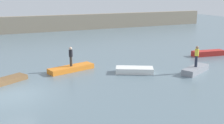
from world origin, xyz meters
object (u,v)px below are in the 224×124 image
object	(u,v)px
rowboat_orange	(71,68)
rowboat_grey	(195,70)
person_dark_shirt	(71,56)
person_yellow_shirt	(197,55)
rowboat_red	(208,53)
rowboat_brown	(1,82)
rowboat_white	(134,70)

from	to	relation	value
rowboat_orange	rowboat_grey	bearing A→B (deg)	-42.01
rowboat_orange	person_dark_shirt	size ratio (longest dim) A/B	2.42
rowboat_orange	person_yellow_shirt	world-z (taller)	person_yellow_shirt
rowboat_red	person_dark_shirt	distance (m)	14.67
rowboat_brown	rowboat_orange	world-z (taller)	rowboat_orange
rowboat_orange	person_dark_shirt	world-z (taller)	person_dark_shirt
rowboat_white	person_yellow_shirt	distance (m)	5.19
person_yellow_shirt	person_dark_shirt	world-z (taller)	person_yellow_shirt
rowboat_grey	person_dark_shirt	bearing A→B (deg)	128.12
rowboat_orange	person_yellow_shirt	size ratio (longest dim) A/B	2.29
rowboat_grey	person_yellow_shirt	size ratio (longest dim) A/B	1.84
rowboat_white	rowboat_red	distance (m)	10.37
rowboat_red	person_yellow_shirt	bearing A→B (deg)	-133.30
rowboat_grey	rowboat_red	size ratio (longest dim) A/B	0.92
rowboat_grey	rowboat_red	distance (m)	6.97
rowboat_red	rowboat_orange	bearing A→B (deg)	-173.24
person_dark_shirt	rowboat_brown	bearing A→B (deg)	-166.90
rowboat_brown	person_dark_shirt	xyz separation A→B (m)	(5.53, 1.29, 1.14)
rowboat_orange	person_dark_shirt	distance (m)	1.11
person_yellow_shirt	person_dark_shirt	xyz separation A→B (m)	(-9.18, 4.70, -0.13)
rowboat_brown	rowboat_grey	size ratio (longest dim) A/B	1.19
rowboat_orange	rowboat_grey	size ratio (longest dim) A/B	1.24
rowboat_brown	rowboat_grey	distance (m)	15.10
rowboat_orange	person_yellow_shirt	bearing A→B (deg)	-42.01
rowboat_brown	rowboat_orange	distance (m)	5.68
rowboat_orange	rowboat_red	world-z (taller)	rowboat_red
rowboat_brown	person_yellow_shirt	bearing A→B (deg)	-42.31
rowboat_red	person_yellow_shirt	xyz separation A→B (m)	(-5.45, -4.34, 1.18)
rowboat_orange	rowboat_white	size ratio (longest dim) A/B	1.31
rowboat_white	rowboat_red	world-z (taller)	rowboat_red
rowboat_brown	person_dark_shirt	size ratio (longest dim) A/B	2.32
rowboat_white	rowboat_red	xyz separation A→B (m)	(10.09, 2.38, 0.04)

